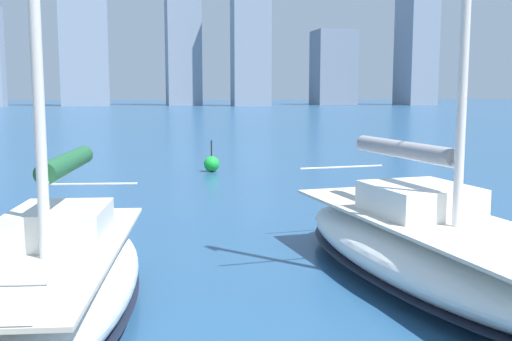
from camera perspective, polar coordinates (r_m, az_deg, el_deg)
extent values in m
cube|color=gray|center=(181.19, 15.13, 14.53)|extent=(8.29, 11.77, 53.40)
cube|color=gray|center=(178.76, 7.38, 9.67)|extent=(11.52, 10.43, 21.42)
cube|color=gray|center=(161.03, -0.51, 13.37)|extent=(9.84, 6.37, 40.37)
cube|color=#86909F|center=(172.00, -7.00, 13.26)|extent=(9.19, 11.79, 42.32)
cube|color=#8E98A8|center=(167.60, -16.16, 14.49)|extent=(12.29, 6.64, 49.91)
ellipsoid|color=white|center=(11.52, 16.52, -7.55)|extent=(3.63, 8.82, 1.16)
ellipsoid|color=black|center=(11.61, 16.46, -9.07)|extent=(3.65, 8.86, 0.10)
cube|color=beige|center=(11.38, 16.63, -4.58)|extent=(3.02, 7.74, 0.06)
cube|color=silver|center=(11.75, 15.28, -2.65)|extent=(1.89, 2.04, 0.55)
cylinder|color=silver|center=(12.18, 13.76, 1.43)|extent=(0.44, 3.61, 0.12)
cylinder|color=gray|center=(12.17, 13.78, 1.99)|extent=(0.61, 3.34, 0.32)
cylinder|color=silver|center=(14.61, 8.19, 0.32)|extent=(2.15, 0.23, 0.04)
ellipsoid|color=white|center=(9.65, -18.41, -10.65)|extent=(3.23, 7.29, 1.13)
ellipsoid|color=black|center=(9.75, -18.33, -12.39)|extent=(3.25, 7.32, 0.10)
cube|color=beige|center=(9.48, -18.56, -7.22)|extent=(2.71, 6.39, 0.06)
cube|color=silver|center=(9.81, -18.04, -4.88)|extent=(1.57, 1.72, 0.55)
cylinder|color=silver|center=(10.19, -17.52, 0.01)|extent=(0.53, 2.94, 0.12)
cylinder|color=#1E5633|center=(10.18, -17.55, 0.68)|extent=(0.69, 2.74, 0.32)
cylinder|color=silver|center=(12.42, -15.15, -1.24)|extent=(1.70, 0.28, 0.04)
sphere|color=green|center=(26.70, -4.25, 0.63)|extent=(0.70, 0.70, 0.70)
cylinder|color=black|center=(26.63, -4.27, 2.13)|extent=(0.06, 0.06, 0.70)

